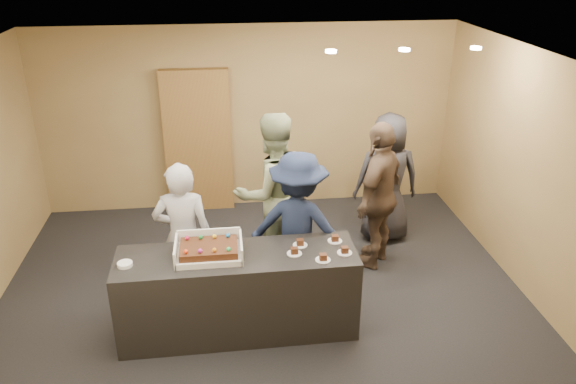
{
  "coord_description": "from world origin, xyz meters",
  "views": [
    {
      "loc": [
        -0.36,
        -5.4,
        3.77
      ],
      "look_at": [
        0.28,
        0.0,
        1.29
      ],
      "focal_mm": 35.0,
      "sensor_mm": 36.0,
      "label": 1
    }
  ],
  "objects_px": {
    "person_dark_suit": "(387,178)",
    "cake_box": "(209,251)",
    "person_navy_man": "(298,227)",
    "storage_cabinet": "(198,142)",
    "person_server_grey": "(184,238)",
    "person_brown_extra": "(379,196)",
    "person_sage_man": "(272,193)",
    "plate_stack": "(125,264)",
    "serving_counter": "(238,293)",
    "sheet_cake": "(209,248)"
  },
  "relations": [
    {
      "from": "person_brown_extra",
      "to": "person_sage_man",
      "type": "bearing_deg",
      "value": -56.34
    },
    {
      "from": "cake_box",
      "to": "person_navy_man",
      "type": "xyz_separation_m",
      "value": [
        0.96,
        0.55,
        -0.08
      ]
    },
    {
      "from": "storage_cabinet",
      "to": "person_dark_suit",
      "type": "xyz_separation_m",
      "value": [
        2.49,
        -1.22,
        -0.18
      ]
    },
    {
      "from": "cake_box",
      "to": "person_sage_man",
      "type": "height_order",
      "value": "person_sage_man"
    },
    {
      "from": "person_navy_man",
      "to": "person_dark_suit",
      "type": "height_order",
      "value": "person_dark_suit"
    },
    {
      "from": "person_server_grey",
      "to": "person_sage_man",
      "type": "height_order",
      "value": "person_sage_man"
    },
    {
      "from": "storage_cabinet",
      "to": "sheet_cake",
      "type": "height_order",
      "value": "storage_cabinet"
    },
    {
      "from": "storage_cabinet",
      "to": "person_server_grey",
      "type": "distance_m",
      "value": 2.5
    },
    {
      "from": "sheet_cake",
      "to": "person_server_grey",
      "type": "height_order",
      "value": "person_server_grey"
    },
    {
      "from": "sheet_cake",
      "to": "plate_stack",
      "type": "relative_size",
      "value": 3.85
    },
    {
      "from": "person_server_grey",
      "to": "person_navy_man",
      "type": "relative_size",
      "value": 0.98
    },
    {
      "from": "storage_cabinet",
      "to": "person_server_grey",
      "type": "height_order",
      "value": "storage_cabinet"
    },
    {
      "from": "person_server_grey",
      "to": "storage_cabinet",
      "type": "bearing_deg",
      "value": -89.44
    },
    {
      "from": "serving_counter",
      "to": "person_sage_man",
      "type": "relative_size",
      "value": 1.22
    },
    {
      "from": "person_navy_man",
      "to": "person_server_grey",
      "type": "bearing_deg",
      "value": 21.98
    },
    {
      "from": "serving_counter",
      "to": "person_server_grey",
      "type": "bearing_deg",
      "value": 136.46
    },
    {
      "from": "person_brown_extra",
      "to": "person_dark_suit",
      "type": "relative_size",
      "value": 1.06
    },
    {
      "from": "person_navy_man",
      "to": "cake_box",
      "type": "bearing_deg",
      "value": 48.67
    },
    {
      "from": "person_sage_man",
      "to": "person_dark_suit",
      "type": "bearing_deg",
      "value": 178.59
    },
    {
      "from": "cake_box",
      "to": "person_sage_man",
      "type": "relative_size",
      "value": 0.33
    },
    {
      "from": "cake_box",
      "to": "sheet_cake",
      "type": "height_order",
      "value": "cake_box"
    },
    {
      "from": "person_server_grey",
      "to": "person_brown_extra",
      "type": "bearing_deg",
      "value": -161.63
    },
    {
      "from": "person_sage_man",
      "to": "storage_cabinet",
      "type": "bearing_deg",
      "value": -82.56
    },
    {
      "from": "plate_stack",
      "to": "person_dark_suit",
      "type": "relative_size",
      "value": 0.08
    },
    {
      "from": "plate_stack",
      "to": "person_brown_extra",
      "type": "distance_m",
      "value": 3.08
    },
    {
      "from": "serving_counter",
      "to": "person_brown_extra",
      "type": "distance_m",
      "value": 2.15
    },
    {
      "from": "cake_box",
      "to": "person_server_grey",
      "type": "relative_size",
      "value": 0.38
    },
    {
      "from": "cake_box",
      "to": "plate_stack",
      "type": "height_order",
      "value": "cake_box"
    },
    {
      "from": "serving_counter",
      "to": "person_dark_suit",
      "type": "height_order",
      "value": "person_dark_suit"
    },
    {
      "from": "plate_stack",
      "to": "person_sage_man",
      "type": "height_order",
      "value": "person_sage_man"
    },
    {
      "from": "storage_cabinet",
      "to": "person_navy_man",
      "type": "height_order",
      "value": "storage_cabinet"
    },
    {
      "from": "sheet_cake",
      "to": "person_brown_extra",
      "type": "xyz_separation_m",
      "value": [
        2.03,
        1.15,
        -0.07
      ]
    },
    {
      "from": "person_navy_man",
      "to": "person_dark_suit",
      "type": "xyz_separation_m",
      "value": [
        1.35,
        1.2,
        0.01
      ]
    },
    {
      "from": "sheet_cake",
      "to": "person_sage_man",
      "type": "distance_m",
      "value": 1.45
    },
    {
      "from": "storage_cabinet",
      "to": "person_dark_suit",
      "type": "height_order",
      "value": "storage_cabinet"
    },
    {
      "from": "person_navy_man",
      "to": "person_dark_suit",
      "type": "distance_m",
      "value": 1.81
    },
    {
      "from": "person_server_grey",
      "to": "person_dark_suit",
      "type": "relative_size",
      "value": 0.98
    },
    {
      "from": "plate_stack",
      "to": "person_navy_man",
      "type": "height_order",
      "value": "person_navy_man"
    },
    {
      "from": "serving_counter",
      "to": "person_navy_man",
      "type": "relative_size",
      "value": 1.38
    },
    {
      "from": "storage_cabinet",
      "to": "cake_box",
      "type": "bearing_deg",
      "value": -86.56
    },
    {
      "from": "plate_stack",
      "to": "person_sage_man",
      "type": "xyz_separation_m",
      "value": [
        1.54,
        1.32,
        0.07
      ]
    },
    {
      "from": "person_dark_suit",
      "to": "cake_box",
      "type": "bearing_deg",
      "value": 40.26
    },
    {
      "from": "sheet_cake",
      "to": "plate_stack",
      "type": "bearing_deg",
      "value": -174.65
    },
    {
      "from": "cake_box",
      "to": "plate_stack",
      "type": "xyz_separation_m",
      "value": [
        -0.8,
        -0.1,
        -0.03
      ]
    },
    {
      "from": "serving_counter",
      "to": "storage_cabinet",
      "type": "distance_m",
      "value": 3.09
    },
    {
      "from": "serving_counter",
      "to": "person_dark_suit",
      "type": "bearing_deg",
      "value": 40.37
    },
    {
      "from": "serving_counter",
      "to": "cake_box",
      "type": "relative_size",
      "value": 3.67
    },
    {
      "from": "cake_box",
      "to": "sheet_cake",
      "type": "bearing_deg",
      "value": -90.88
    },
    {
      "from": "storage_cabinet",
      "to": "person_sage_man",
      "type": "relative_size",
      "value": 1.07
    },
    {
      "from": "person_sage_man",
      "to": "serving_counter",
      "type": "bearing_deg",
      "value": 49.2
    }
  ]
}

